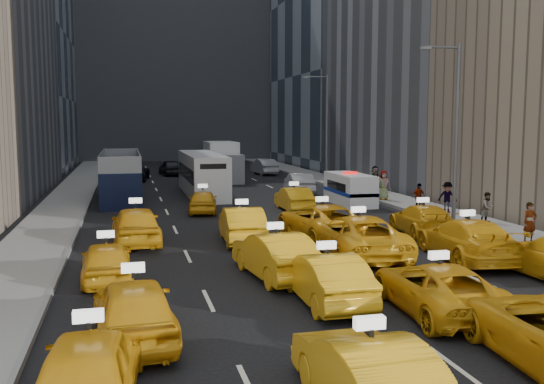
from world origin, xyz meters
The scene contains 38 objects.
ground centered at (0.00, 0.00, 0.00)m, with size 160.00×160.00×0.00m, color black.
sidewalk_west centered at (-10.50, 25.00, 0.07)m, with size 3.00×90.00×0.15m, color gray.
sidewalk_east centered at (10.50, 25.00, 0.07)m, with size 3.00×90.00×0.15m, color gray.
curb_west centered at (-9.05, 25.00, 0.09)m, with size 0.15×90.00×0.18m, color slate.
curb_east centered at (9.05, 25.00, 0.09)m, with size 0.15×90.00×0.18m, color slate.
building_backdrop centered at (0.00, 72.00, 20.00)m, with size 30.00×12.00×40.00m, color slate.
streetlight_near centered at (9.18, 12.00, 4.92)m, with size 2.15×0.22×9.00m.
streetlight_far centered at (9.18, 32.00, 4.92)m, with size 2.15×0.22×9.00m.
taxi_0 centered at (-7.48, -4.08, 0.74)m, with size 1.76×4.37×1.49m, color orange.
taxi_1 centered at (-2.68, -5.68, 0.75)m, with size 1.59×4.57×1.51m, color orange.
taxi_4 centered at (-6.65, -0.82, 0.78)m, with size 1.84×4.57×1.56m, color orange.
taxi_5 centered at (-1.22, 0.96, 0.74)m, with size 1.57×4.50×1.48m, color orange.
taxi_6 centered at (1.47, -0.59, 0.69)m, with size 2.30×4.99×1.39m, color orange.
taxi_8 centered at (-7.44, 4.83, 0.68)m, with size 1.61×4.01×1.37m, color orange.
taxi_9 centered at (-1.95, 4.10, 0.77)m, with size 1.64×4.70×1.55m, color orange.
taxi_10 centered at (1.87, 6.28, 0.83)m, with size 2.74×5.95×1.65m, color orange.
taxi_11 centered at (5.68, 4.86, 0.79)m, with size 2.23×5.47×1.59m, color orange.
taxi_12 centered at (-6.38, 10.92, 0.83)m, with size 1.96×4.87×1.66m, color orange.
taxi_13 centered at (-1.90, 10.35, 0.77)m, with size 1.63×4.68×1.54m, color orange.
taxi_14 centered at (1.67, 10.08, 0.79)m, with size 2.63×5.70×1.58m, color orange.
taxi_15 centered at (6.53, 10.01, 0.70)m, with size 1.97×4.85×1.41m, color orange.
taxi_16 centered at (-2.50, 19.15, 0.67)m, with size 1.58×3.92×1.34m, color orange.
taxi_17 centered at (2.81, 18.73, 0.69)m, with size 1.47×4.21×1.39m, color orange.
nypd_van centered at (6.99, 20.53, 0.94)m, with size 2.04×4.91×2.08m.
double_decker centered at (-7.07, 26.15, 1.56)m, with size 3.37×11.02×3.16m.
city_bus centered at (-1.42, 28.05, 1.46)m, with size 3.03×11.51×2.94m.
box_truck centered at (1.58, 37.67, 1.68)m, with size 2.99×7.60×3.41m.
misc_car_0 centered at (5.51, 26.93, 0.74)m, with size 1.57×4.51×1.49m, color #A4A6AC.
misc_car_1 centered at (-6.07, 39.85, 0.74)m, with size 2.46×5.33×1.48m, color black.
misc_car_2 centered at (1.83, 46.19, 0.80)m, with size 2.25×5.55×1.61m, color slate.
misc_car_3 centered at (-2.50, 44.30, 0.77)m, with size 1.81×4.49×1.53m, color black.
misc_car_4 centered at (6.57, 42.97, 0.77)m, with size 1.63×4.68×1.54m, color #94969B.
pedestrian_0 centered at (9.71, 6.62, 1.00)m, with size 0.62×0.41×1.70m, color gray.
pedestrian_1 centered at (10.97, 11.61, 0.91)m, with size 0.74×0.41×1.52m, color gray.
pedestrian_2 centered at (10.70, 15.08, 1.01)m, with size 1.11×0.46×1.72m, color gray.
pedestrian_3 centered at (9.45, 16.07, 0.94)m, with size 0.92×0.42×1.57m, color gray.
pedestrian_4 centered at (9.54, 21.12, 1.10)m, with size 0.93×0.51×1.90m, color gray.
pedestrian_5 centered at (10.98, 25.86, 1.07)m, with size 1.70×0.49×1.84m, color gray.
Camera 1 is at (-6.75, -15.22, 5.22)m, focal length 40.00 mm.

